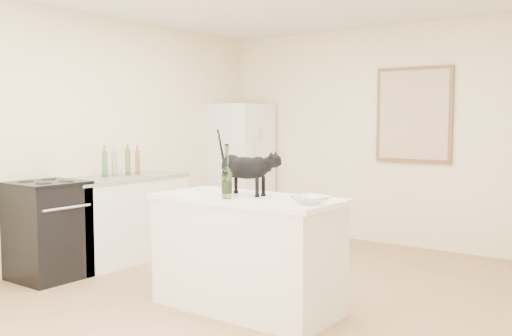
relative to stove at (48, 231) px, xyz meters
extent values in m
plane|color=#A77B58|center=(1.95, 0.60, -0.45)|extent=(5.50, 5.50, 0.00)
plane|color=#FFF3C5|center=(1.95, 3.35, 0.85)|extent=(4.50, 0.00, 4.50)
plane|color=#FFF3C5|center=(-0.30, 0.60, 0.85)|extent=(0.00, 5.50, 5.50)
cube|color=white|center=(2.05, 0.40, -0.02)|extent=(1.44, 0.67, 0.86)
cube|color=white|center=(2.05, 0.40, 0.43)|extent=(1.50, 0.70, 0.04)
cube|color=white|center=(0.00, 0.90, -0.02)|extent=(0.60, 1.40, 0.86)
cube|color=gray|center=(0.00, 0.90, 0.43)|extent=(0.62, 1.44, 0.04)
cube|color=black|center=(0.00, 0.00, 0.00)|extent=(0.60, 0.60, 0.90)
cube|color=white|center=(0.00, 2.95, 0.40)|extent=(0.68, 0.68, 1.70)
cube|color=brown|center=(2.25, 3.32, 1.10)|extent=(0.90, 0.03, 1.10)
cube|color=beige|center=(2.25, 3.30, 1.10)|extent=(0.82, 0.00, 1.02)
cylinder|color=#335D25|center=(2.01, 0.21, 0.63)|extent=(0.08, 0.08, 0.36)
imported|color=white|center=(2.68, 0.32, 0.48)|extent=(0.27, 0.27, 0.06)
cube|color=white|center=(0.34, 2.99, 0.85)|extent=(0.05, 0.14, 0.19)
cylinder|color=#1E5A23|center=(-0.05, 0.73, 0.58)|extent=(0.06, 0.06, 0.27)
cylinder|color=#294D19|center=(0.01, 0.98, 0.59)|extent=(0.06, 0.06, 0.28)
cylinder|color=#9BA69A|center=(-0.02, 0.83, 0.57)|extent=(0.06, 0.06, 0.25)
cylinder|color=brown|center=(-0.03, 1.15, 0.58)|extent=(0.06, 0.06, 0.25)
camera|label=1|loc=(4.77, -3.18, 1.05)|focal=40.78mm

